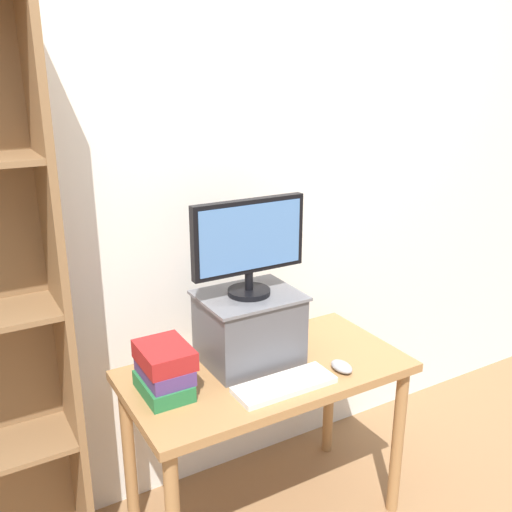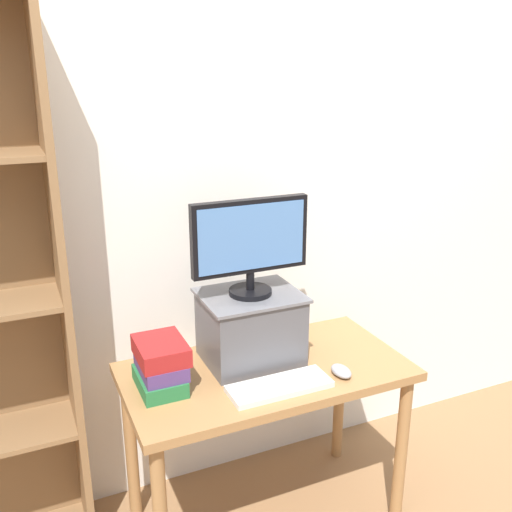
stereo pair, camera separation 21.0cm
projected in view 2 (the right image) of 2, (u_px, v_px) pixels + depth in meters
The scene contains 7 objects.
back_wall at pixel (223, 200), 2.42m from camera, with size 7.00×0.08×2.60m.
desk at pixel (266, 391), 2.25m from camera, with size 1.10×0.57×0.72m.
riser_box at pixel (250, 326), 2.24m from camera, with size 0.38×0.31×0.28m.
computer_monitor at pixel (250, 242), 2.13m from camera, with size 0.46×0.17×0.37m.
keyboard at pixel (280, 386), 2.07m from camera, with size 0.38×0.14×0.02m.
computer_mouse at pixel (341, 371), 2.16m from camera, with size 0.06×0.10×0.04m.
book_stack at pixel (160, 364), 2.06m from camera, with size 0.18×0.23×0.18m.
Camera 2 is at (-0.84, -1.79, 1.83)m, focal length 40.00 mm.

